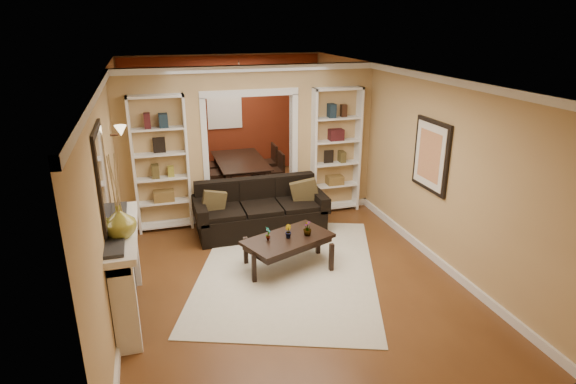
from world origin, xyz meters
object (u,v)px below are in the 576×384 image
object	(u,v)px
bookshelf_left	(161,165)
dining_table	(242,174)
coffee_table	(288,252)
bookshelf_right	(335,151)
fireplace	(128,272)
sofa	(260,208)

from	to	relation	value
bookshelf_left	dining_table	world-z (taller)	bookshelf_left
coffee_table	dining_table	size ratio (longest dim) A/B	0.70
bookshelf_right	fireplace	bearing A→B (deg)	-145.20
coffee_table	bookshelf_left	bearing A→B (deg)	107.93
fireplace	dining_table	world-z (taller)	fireplace
sofa	bookshelf_right	xyz separation A→B (m)	(1.56, 0.58, 0.72)
bookshelf_left	coffee_table	bearing A→B (deg)	-49.80
sofa	bookshelf_left	size ratio (longest dim) A/B	0.95
bookshelf_right	bookshelf_left	bearing A→B (deg)	180.00
sofa	dining_table	world-z (taller)	sofa
bookshelf_left	bookshelf_right	world-z (taller)	same
fireplace	dining_table	size ratio (longest dim) A/B	0.94
coffee_table	fireplace	distance (m)	2.28
coffee_table	bookshelf_right	distance (m)	2.59
bookshelf_left	bookshelf_right	size ratio (longest dim) A/B	1.00
coffee_table	bookshelf_right	bearing A→B (deg)	30.31
bookshelf_right	fireplace	world-z (taller)	bookshelf_right
coffee_table	fireplace	xyz separation A→B (m)	(-2.17, -0.60, 0.34)
dining_table	fireplace	bearing A→B (deg)	152.24
sofa	coffee_table	world-z (taller)	sofa
dining_table	coffee_table	bearing A→B (deg)	179.11
sofa	bookshelf_left	xyz separation A→B (m)	(-1.54, 0.58, 0.72)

